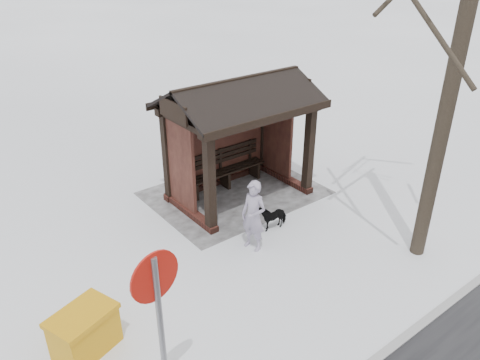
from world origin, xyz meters
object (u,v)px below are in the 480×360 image
at_px(dog, 272,216).
at_px(road_sign, 158,306).
at_px(pedestrian, 254,216).
at_px(grit_bin, 85,331).
at_px(bus_shelter, 235,114).

relative_size(dog, road_sign, 0.26).
bearing_deg(pedestrian, grit_bin, -96.83).
bearing_deg(grit_bin, dog, 171.72).
bearing_deg(road_sign, pedestrian, -154.96).
height_order(pedestrian, road_sign, road_sign).
distance_m(bus_shelter, pedestrian, 2.78).
height_order(bus_shelter, dog, bus_shelter).
xyz_separation_m(dog, grit_bin, (4.72, 0.92, 0.09)).
distance_m(pedestrian, grit_bin, 3.94).
relative_size(bus_shelter, grit_bin, 3.09).
distance_m(pedestrian, road_sign, 4.26).
height_order(bus_shelter, grit_bin, bus_shelter).
bearing_deg(dog, road_sign, -53.09).
height_order(dog, grit_bin, grit_bin).
xyz_separation_m(bus_shelter, dog, (0.30, 1.76, -1.87)).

